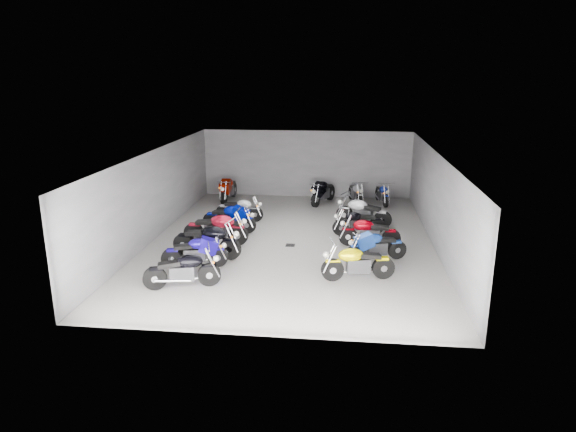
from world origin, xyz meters
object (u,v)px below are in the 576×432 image
object	(u,v)px
drain_grate	(290,245)
motorcycle_left_e	(230,218)
motorcycle_right_e	(358,222)
motorcycle_back_e	(356,193)
motorcycle_left_d	(217,228)
motorcycle_back_f	(382,194)
motorcycle_left_b	(195,252)
motorcycle_left_a	(183,270)
motorcycle_right_f	(363,212)
motorcycle_right_c	(376,246)
motorcycle_back_d	(323,192)
motorcycle_left_c	(207,240)
motorcycle_left_f	(240,209)
motorcycle_back_a	(228,189)
motorcycle_right_b	(357,263)
motorcycle_right_d	(369,232)

from	to	relation	value
drain_grate	motorcycle_left_e	bearing A→B (deg)	150.58
motorcycle_right_e	motorcycle_back_e	bearing A→B (deg)	-15.63
motorcycle_left_d	motorcycle_back_f	distance (m)	8.95
drain_grate	motorcycle_left_b	world-z (taller)	motorcycle_left_b
drain_grate	motorcycle_right_e	xyz separation A→B (m)	(2.39, 1.51, 0.48)
motorcycle_left_a	motorcycle_left_e	size ratio (longest dim) A/B	0.98
motorcycle_left_e	motorcycle_right_f	bearing A→B (deg)	117.91
motorcycle_right_c	motorcycle_back_d	distance (m)	7.56
motorcycle_left_c	motorcycle_back_e	distance (m)	9.28
motorcycle_left_f	motorcycle_left_e	bearing A→B (deg)	5.15
motorcycle_left_e	motorcycle_right_e	xyz separation A→B (m)	(4.86, 0.12, -0.04)
motorcycle_left_e	motorcycle_back_a	bearing A→B (deg)	-153.79
drain_grate	motorcycle_right_e	size ratio (longest dim) A/B	0.16
motorcycle_right_e	motorcycle_back_e	world-z (taller)	motorcycle_back_e
motorcycle_left_b	motorcycle_right_e	xyz separation A→B (m)	(5.10, 3.92, -0.01)
motorcycle_right_f	motorcycle_left_b	bearing A→B (deg)	155.69
motorcycle_right_b	motorcycle_back_a	bearing A→B (deg)	20.31
motorcycle_right_e	motorcycle_back_d	distance (m)	4.81
motorcycle_left_c	motorcycle_back_a	distance (m)	7.70
motorcycle_left_a	motorcycle_left_b	size ratio (longest dim) A/B	1.03
motorcycle_right_e	motorcycle_back_a	bearing A→B (deg)	36.46
motorcycle_right_c	motorcycle_left_d	bearing A→B (deg)	58.62
motorcycle_left_b	motorcycle_left_d	distance (m)	2.31
motorcycle_left_b	motorcycle_back_e	bearing A→B (deg)	138.53
drain_grate	motorcycle_left_d	distance (m)	2.67
motorcycle_back_a	motorcycle_back_d	xyz separation A→B (m)	(4.46, -0.08, -0.01)
motorcycle_back_a	motorcycle_back_e	xyz separation A→B (m)	(5.97, 0.21, -0.08)
motorcycle_left_c	motorcycle_back_e	bearing A→B (deg)	158.04
drain_grate	motorcycle_right_c	world-z (taller)	motorcycle_right_c
motorcycle_back_d	motorcycle_back_a	bearing A→B (deg)	21.36
motorcycle_right_f	motorcycle_back_f	distance (m)	3.74
motorcycle_left_b	motorcycle_right_c	xyz separation A→B (m)	(5.61, 1.21, -0.01)
motorcycle_left_f	motorcycle_right_b	bearing A→B (deg)	47.32
motorcycle_left_b	motorcycle_left_d	xyz separation A→B (m)	(0.10, 2.31, 0.07)
drain_grate	motorcycle_left_d	xyz separation A→B (m)	(-2.61, -0.10, 0.56)
motorcycle_back_e	motorcycle_left_d	bearing A→B (deg)	38.09
motorcycle_left_d	motorcycle_left_e	world-z (taller)	motorcycle_left_d
motorcycle_left_f	motorcycle_back_a	bearing A→B (deg)	-151.08
motorcycle_back_e	motorcycle_back_f	size ratio (longest dim) A/B	1.01
drain_grate	motorcycle_back_e	bearing A→B (deg)	69.46
motorcycle_back_a	motorcycle_back_d	world-z (taller)	motorcycle_back_a
motorcycle_left_c	motorcycle_right_d	world-z (taller)	motorcycle_left_c
motorcycle_left_b	motorcycle_left_c	world-z (taller)	motorcycle_left_c
motorcycle_left_e	motorcycle_right_b	distance (m)	6.36
motorcycle_left_a	motorcycle_back_a	distance (m)	10.18
drain_grate	motorcycle_left_e	size ratio (longest dim) A/B	0.15
motorcycle_right_c	motorcycle_back_f	xyz separation A→B (m)	(0.69, 7.54, -0.00)
motorcycle_left_b	motorcycle_back_a	xyz separation A→B (m)	(-0.88, 8.57, 0.07)
motorcycle_left_f	motorcycle_right_c	bearing A→B (deg)	60.59
motorcycle_left_b	motorcycle_back_e	distance (m)	10.15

